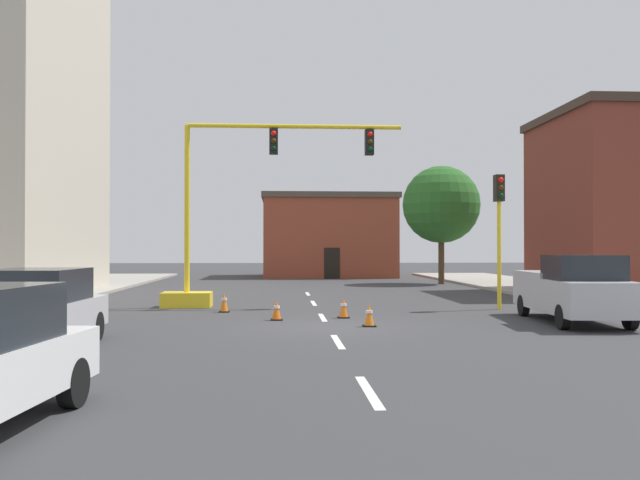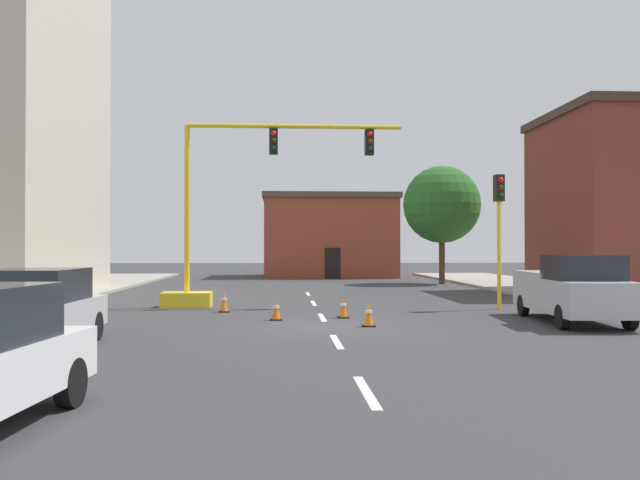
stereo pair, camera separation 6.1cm
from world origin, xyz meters
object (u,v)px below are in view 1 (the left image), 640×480
traffic_cone_roadside_d (344,308)px  sedan_silver_near_left (36,309)px  traffic_light_pole_right (499,210)px  traffic_cone_roadside_a (277,310)px  traffic_cone_roadside_c (369,315)px  traffic_cone_roadside_b (224,302)px  tree_right_far (441,205)px  traffic_signal_gantry (218,247)px  pickup_truck_silver (573,289)px

traffic_cone_roadside_d → sedan_silver_near_left: bearing=-139.2°
traffic_light_pole_right → traffic_cone_roadside_a: (-7.91, -3.10, -3.22)m
traffic_light_pole_right → traffic_cone_roadside_c: (-5.32, -4.91, -3.21)m
traffic_cone_roadside_b → traffic_cone_roadside_d: bearing=-28.9°
tree_right_far → traffic_cone_roadside_b: 21.42m
traffic_light_pole_right → sedan_silver_near_left: size_ratio=1.06×
traffic_light_pole_right → traffic_cone_roadside_a: 9.09m
traffic_signal_gantry → traffic_cone_roadside_b: bearing=-78.9°
sedan_silver_near_left → pickup_truck_silver: bearing=18.2°
traffic_cone_roadside_b → traffic_cone_roadside_d: traffic_cone_roadside_b is taller
pickup_truck_silver → sedan_silver_near_left: 14.54m
sedan_silver_near_left → traffic_cone_roadside_d: sedan_silver_near_left is taller
traffic_light_pole_right → pickup_truck_silver: traffic_light_pole_right is taller
pickup_truck_silver → traffic_cone_roadside_c: bearing=-174.0°
pickup_truck_silver → traffic_cone_roadside_a: pickup_truck_silver is taller
tree_right_far → traffic_cone_roadside_d: bearing=-111.9°
traffic_cone_roadside_b → traffic_cone_roadside_a: bearing=-56.1°
traffic_cone_roadside_b → pickup_truck_silver: bearing=-20.1°
pickup_truck_silver → traffic_cone_roadside_b: (-10.48, 3.84, -0.64)m
tree_right_far → traffic_cone_roadside_b: bearing=-124.0°
pickup_truck_silver → traffic_cone_roadside_a: size_ratio=8.90×
traffic_light_pole_right → traffic_cone_roadside_b: bearing=-177.4°
sedan_silver_near_left → traffic_cone_roadside_c: size_ratio=7.09×
traffic_signal_gantry → traffic_light_pole_right: bearing=-9.4°
traffic_cone_roadside_a → traffic_cone_roadside_c: 3.15m
traffic_light_pole_right → tree_right_far: (2.02, 16.93, 1.29)m
traffic_cone_roadside_d → traffic_cone_roadside_b: bearing=151.1°
sedan_silver_near_left → traffic_light_pole_right: bearing=34.0°
traffic_signal_gantry → traffic_cone_roadside_a: 5.60m
tree_right_far → traffic_cone_roadside_a: size_ratio=11.54×
sedan_silver_near_left → traffic_cone_roadside_a: (5.12, 5.70, -0.58)m
traffic_signal_gantry → sedan_silver_near_left: (-2.92, -10.47, -1.35)m
tree_right_far → traffic_cone_roadside_d: size_ratio=11.19×
traffic_light_pole_right → traffic_cone_roadside_d: (-5.82, -2.58, -3.21)m
tree_right_far → pickup_truck_silver: (-1.24, -21.20, -3.85)m
tree_right_far → traffic_cone_roadside_b: (-11.72, -17.36, -4.48)m
traffic_cone_roadside_a → traffic_cone_roadside_d: (2.09, 0.53, 0.01)m
traffic_signal_gantry → traffic_cone_roadside_c: size_ratio=13.90×
traffic_signal_gantry → pickup_truck_silver: bearing=-28.6°
traffic_signal_gantry → tree_right_far: (12.13, 15.26, 2.59)m
traffic_cone_roadside_b → traffic_cone_roadside_c: traffic_cone_roadside_b is taller
traffic_light_pole_right → pickup_truck_silver: (0.78, -4.27, -2.55)m
traffic_signal_gantry → traffic_cone_roadside_d: traffic_signal_gantry is taller
traffic_cone_roadside_b → tree_right_far: bearing=56.0°
traffic_cone_roadside_c → traffic_cone_roadside_d: bearing=102.0°
traffic_light_pole_right → traffic_cone_roadside_b: size_ratio=6.96×
traffic_signal_gantry → traffic_cone_roadside_c: 8.36m
traffic_signal_gantry → tree_right_far: size_ratio=1.24×
traffic_signal_gantry → traffic_cone_roadside_b: size_ratio=12.92×
tree_right_far → traffic_cone_roadside_b: tree_right_far is taller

